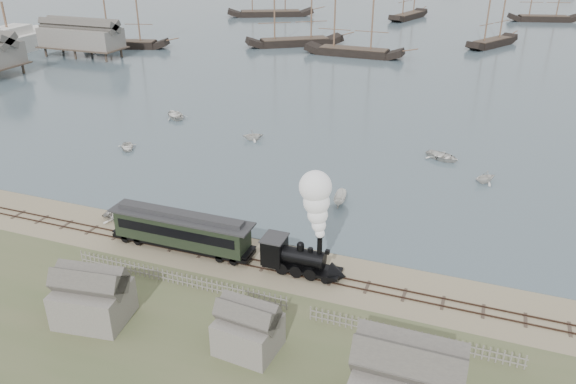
% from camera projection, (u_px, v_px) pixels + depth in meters
% --- Properties ---
extents(ground, '(600.00, 600.00, 0.00)m').
position_uv_depth(ground, '(283.00, 257.00, 49.59)').
color(ground, tan).
rests_on(ground, ground).
extents(harbor_water, '(600.00, 336.00, 0.06)m').
position_uv_depth(harbor_water, '(459.00, 10.00, 193.33)').
color(harbor_water, '#465B65').
rests_on(harbor_water, ground).
extents(rail_track, '(120.00, 1.80, 0.16)m').
position_uv_depth(rail_track, '(275.00, 268.00, 47.88)').
color(rail_track, '#3C2A21').
rests_on(rail_track, ground).
extents(picket_fence_west, '(19.00, 0.10, 1.20)m').
position_uv_depth(picket_fence_west, '(179.00, 285.00, 45.72)').
color(picket_fence_west, slate).
rests_on(picket_fence_west, ground).
extents(picket_fence_east, '(15.00, 0.10, 1.20)m').
position_uv_depth(picket_fence_east, '(412.00, 343.00, 39.31)').
color(picket_fence_east, slate).
rests_on(picket_fence_east, ground).
extents(shed_left, '(5.00, 4.00, 4.10)m').
position_uv_depth(shed_left, '(96.00, 319.00, 41.75)').
color(shed_left, slate).
rests_on(shed_left, ground).
extents(shed_mid, '(4.00, 3.50, 3.60)m').
position_uv_depth(shed_mid, '(249.00, 349.00, 38.81)').
color(shed_mid, slate).
rests_on(shed_mid, ground).
extents(locomotive, '(7.23, 2.70, 9.01)m').
position_uv_depth(locomotive, '(312.00, 232.00, 45.10)').
color(locomotive, black).
rests_on(locomotive, ground).
extents(passenger_coach, '(13.47, 2.60, 3.27)m').
position_uv_depth(passenger_coach, '(182.00, 229.00, 49.82)').
color(passenger_coach, black).
rests_on(passenger_coach, ground).
extents(beached_dinghy, '(3.29, 4.32, 0.84)m').
position_uv_depth(beached_dinghy, '(123.00, 216.00, 55.52)').
color(beached_dinghy, silver).
rests_on(beached_dinghy, ground).
extents(rowboat_0, '(4.08, 3.88, 0.69)m').
position_uv_depth(rowboat_0, '(127.00, 147.00, 72.90)').
color(rowboat_0, silver).
rests_on(rowboat_0, harbor_water).
extents(rowboat_1, '(3.45, 3.61, 1.48)m').
position_uv_depth(rowboat_1, '(253.00, 135.00, 75.85)').
color(rowboat_1, silver).
rests_on(rowboat_1, harbor_water).
extents(rowboat_2, '(3.21, 1.46, 1.20)m').
position_uv_depth(rowboat_2, '(340.00, 199.00, 58.56)').
color(rowboat_2, silver).
rests_on(rowboat_2, harbor_water).
extents(rowboat_3, '(4.66, 5.24, 0.90)m').
position_uv_depth(rowboat_3, '(443.00, 156.00, 69.75)').
color(rowboat_3, silver).
rests_on(rowboat_3, harbor_water).
extents(rowboat_4, '(3.61, 3.61, 1.44)m').
position_uv_depth(rowboat_4, '(485.00, 177.00, 63.31)').
color(rowboat_4, silver).
rests_on(rowboat_4, harbor_water).
extents(rowboat_6, '(5.32, 5.41, 0.92)m').
position_uv_depth(rowboat_6, '(175.00, 115.00, 84.93)').
color(rowboat_6, silver).
rests_on(rowboat_6, harbor_water).
extents(schooner_0, '(20.33, 9.84, 20.00)m').
position_uv_depth(schooner_0, '(122.00, 4.00, 128.90)').
color(schooner_0, black).
rests_on(schooner_0, harbor_water).
extents(schooner_1, '(22.49, 17.68, 20.00)m').
position_uv_depth(schooner_1, '(295.00, 2.00, 131.51)').
color(schooner_1, black).
rests_on(schooner_1, harbor_water).
extents(schooner_2, '(22.16, 5.58, 20.00)m').
position_uv_depth(schooner_2, '(356.00, 9.00, 120.84)').
color(schooner_2, black).
rests_on(schooner_2, harbor_water).
extents(schooner_3, '(11.99, 17.57, 20.00)m').
position_uv_depth(schooner_3, '(498.00, 3.00, 130.51)').
color(schooner_3, black).
rests_on(schooner_3, harbor_water).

